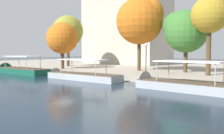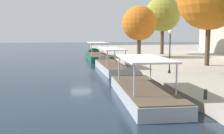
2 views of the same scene
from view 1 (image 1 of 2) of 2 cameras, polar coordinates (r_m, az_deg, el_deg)
The scene contains 11 objects.
ground_plane at distance 31.38m, azimuth -11.19°, elevation -3.66°, with size 220.00×220.00×0.00m, color #192838.
dock_promenade at distance 59.08m, azimuth 14.51°, elevation 0.03°, with size 120.00×55.00×0.63m, color #A39989.
tour_boat_0 at distance 46.72m, azimuth -20.74°, elevation -0.94°, with size 12.99×3.48×4.40m.
tour_boat_1 at distance 34.99m, azimuth -7.95°, elevation -2.25°, with size 13.16×2.84×3.83m.
tour_boat_2 at distance 26.38m, azimuth 14.99°, elevation -4.30°, with size 11.98×3.66×4.26m.
lamp_post at distance 33.61m, azimuth 7.90°, elevation 2.85°, with size 0.43×0.43×4.45m.
tree_0 at distance 48.09m, azimuth -11.54°, elevation 6.62°, with size 5.97×5.97×8.80m.
tree_1 at distance 42.82m, azimuth 6.93°, elevation 10.63°, with size 7.98×7.98×12.46m.
tree_2 at distance 56.17m, azimuth -10.39°, elevation 8.27°, with size 7.17×6.81×11.22m.
tree_3 at distance 36.60m, azimuth 21.58°, elevation 11.32°, with size 5.02×5.02×10.80m.
tree_5 at distance 40.66m, azimuth 16.26°, elevation 8.12°, with size 6.97×6.71×9.79m.
Camera 1 is at (23.65, -20.24, 3.99)m, focal length 39.46 mm.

